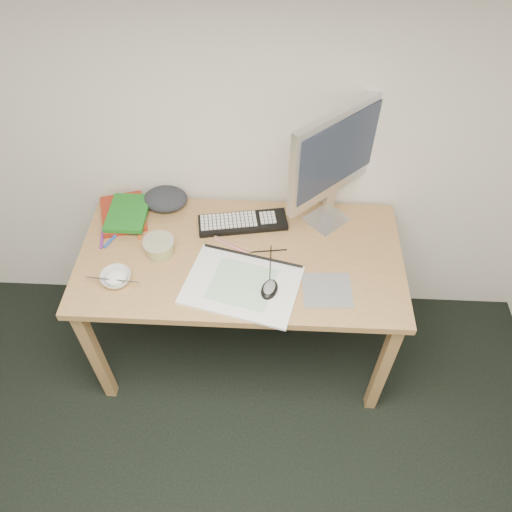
{
  "coord_description": "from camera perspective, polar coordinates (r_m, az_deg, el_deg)",
  "views": [
    {
      "loc": [
        0.42,
        0.01,
        2.37
      ],
      "look_at": [
        0.35,
        1.36,
        0.83
      ],
      "focal_mm": 35.0,
      "sensor_mm": 36.0,
      "label": 1
    }
  ],
  "objects": [
    {
      "name": "desk",
      "position": [
        2.22,
        -1.74,
        -1.3
      ],
      "size": [
        1.4,
        0.7,
        0.75
      ],
      "color": "#A9834D",
      "rests_on": "ground"
    },
    {
      "name": "mousepad",
      "position": [
        2.05,
        8.13,
        -3.88
      ],
      "size": [
        0.21,
        0.19,
        0.0
      ],
      "primitive_type": "cube",
      "rotation": [
        0.0,
        0.0,
        0.04
      ],
      "color": "slate",
      "rests_on": "desk"
    },
    {
      "name": "sketchpad",
      "position": [
        2.04,
        -1.62,
        -3.33
      ],
      "size": [
        0.52,
        0.42,
        0.01
      ],
      "primitive_type": "cube",
      "rotation": [
        0.0,
        0.0,
        -0.24
      ],
      "color": "white",
      "rests_on": "desk"
    },
    {
      "name": "keyboard",
      "position": [
        2.28,
        -1.52,
        3.83
      ],
      "size": [
        0.42,
        0.19,
        0.02
      ],
      "primitive_type": "cube",
      "rotation": [
        0.0,
        0.0,
        0.17
      ],
      "color": "black",
      "rests_on": "desk"
    },
    {
      "name": "monitor",
      "position": [
        2.09,
        9.09,
        11.18
      ],
      "size": [
        0.38,
        0.37,
        0.58
      ],
      "rotation": [
        0.0,
        0.0,
        0.76
      ],
      "color": "silver",
      "rests_on": "desk"
    },
    {
      "name": "mouse",
      "position": [
        2.0,
        1.54,
        -3.64
      ],
      "size": [
        0.09,
        0.12,
        0.04
      ],
      "primitive_type": "ellipsoid",
      "rotation": [
        0.0,
        0.0,
        -0.26
      ],
      "color": "black",
      "rests_on": "sketchpad"
    },
    {
      "name": "rice_bowl",
      "position": [
        2.13,
        -15.69,
        -2.43
      ],
      "size": [
        0.16,
        0.16,
        0.04
      ],
      "primitive_type": "imported",
      "rotation": [
        0.0,
        0.0,
        0.35
      ],
      "color": "silver",
      "rests_on": "desk"
    },
    {
      "name": "chopsticks",
      "position": [
        2.1,
        -16.09,
        -2.62
      ],
      "size": [
        0.22,
        0.03,
        0.02
      ],
      "primitive_type": "cylinder",
      "rotation": [
        0.0,
        1.57,
        -0.08
      ],
      "color": "#ACACAE",
      "rests_on": "rice_bowl"
    },
    {
      "name": "fruit_tub",
      "position": [
        2.18,
        -11.0,
        1.08
      ],
      "size": [
        0.17,
        0.17,
        0.07
      ],
      "primitive_type": "cylinder",
      "rotation": [
        0.0,
        0.0,
        -0.3
      ],
      "color": "gold",
      "rests_on": "desk"
    },
    {
      "name": "book_red",
      "position": [
        2.4,
        -14.93,
        4.7
      ],
      "size": [
        0.26,
        0.3,
        0.03
      ],
      "primitive_type": "cube",
      "rotation": [
        0.0,
        0.0,
        0.31
      ],
      "color": "maroon",
      "rests_on": "desk"
    },
    {
      "name": "book_green",
      "position": [
        2.36,
        -14.43,
        4.78
      ],
      "size": [
        0.18,
        0.24,
        0.02
      ],
      "primitive_type": "cube",
      "rotation": [
        0.0,
        0.0,
        0.0
      ],
      "color": "#1B6D1E",
      "rests_on": "book_red"
    },
    {
      "name": "cloth_lump",
      "position": [
        2.39,
        -10.31,
        6.43
      ],
      "size": [
        0.21,
        0.19,
        0.07
      ],
      "primitive_type": "ellipsoid",
      "rotation": [
        0.0,
        0.0,
        0.33
      ],
      "color": "#23252A",
      "rests_on": "desk"
    },
    {
      "name": "pencil_pink",
      "position": [
        2.19,
        -2.85,
        1.15
      ],
      "size": [
        0.15,
        0.09,
        0.01
      ],
      "primitive_type": "cylinder",
      "rotation": [
        0.0,
        1.57,
        -0.49
      ],
      "color": "pink",
      "rests_on": "desk"
    },
    {
      "name": "pencil_tan",
      "position": [
        2.2,
        -2.65,
        1.41
      ],
      "size": [
        0.18,
        0.09,
        0.01
      ],
      "primitive_type": "cylinder",
      "rotation": [
        0.0,
        1.57,
        -0.46
      ],
      "color": "tan",
      "rests_on": "desk"
    },
    {
      "name": "pencil_black",
      "position": [
        2.17,
        1.45,
        0.59
      ],
      "size": [
        0.16,
        0.03,
        0.01
      ],
      "primitive_type": "cylinder",
      "rotation": [
        0.0,
        1.57,
        0.14
      ],
      "color": "black",
      "rests_on": "desk"
    },
    {
      "name": "marker_blue",
      "position": [
        2.31,
        -15.91,
        2.13
      ],
      "size": [
        0.07,
        0.14,
        0.01
      ],
      "primitive_type": "cylinder",
      "rotation": [
        0.0,
        1.57,
        1.16
      ],
      "color": "#2149B6",
      "rests_on": "desk"
    },
    {
      "name": "marker_orange",
      "position": [
        2.32,
        -13.3,
        3.02
      ],
      "size": [
        0.05,
        0.13,
        0.01
      ],
      "primitive_type": "cylinder",
      "rotation": [
        0.0,
        1.57,
        1.87
      ],
      "color": "orange",
      "rests_on": "desk"
    },
    {
      "name": "marker_purple",
      "position": [
        2.32,
        -17.17,
        2.08
      ],
      "size": [
        0.03,
        0.14,
        0.01
      ],
      "primitive_type": "cylinder",
      "rotation": [
        0.0,
        1.57,
        1.73
      ],
      "color": "#78268B",
      "rests_on": "desk"
    }
  ]
}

